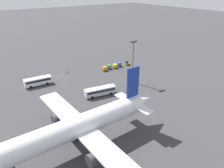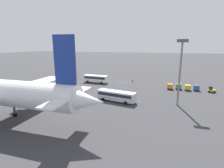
# 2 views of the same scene
# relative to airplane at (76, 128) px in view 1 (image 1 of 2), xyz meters

# --- Properties ---
(ground_plane) EXTENTS (600.00, 600.00, 0.00)m
(ground_plane) POSITION_rel_airplane_xyz_m (-15.45, -47.39, -6.74)
(ground_plane) COLOR #38383A
(airplane) EXTENTS (49.26, 42.12, 17.92)m
(airplane) POSITION_rel_airplane_xyz_m (0.00, 0.00, 0.00)
(airplane) COLOR silver
(airplane) RESTS_ON ground
(shuttle_bus_near) EXTENTS (10.76, 3.66, 3.26)m
(shuttle_bus_near) POSITION_rel_airplane_xyz_m (-4.88, -43.24, -4.79)
(shuttle_bus_near) COLOR white
(shuttle_bus_near) RESTS_ON ground
(shuttle_bus_far) EXTENTS (11.93, 4.87, 3.06)m
(shuttle_bus_far) POSITION_rel_airplane_xyz_m (-20.50, -21.33, -4.90)
(shuttle_bus_far) COLOR silver
(shuttle_bus_far) RESTS_ON ground
(baggage_tug) EXTENTS (2.42, 1.65, 2.10)m
(baggage_tug) POSITION_rel_airplane_xyz_m (-49.37, -40.82, -5.80)
(baggage_tug) COLOR gold
(baggage_tug) RESTS_ON ground
(worker_person) EXTENTS (0.38, 0.38, 1.74)m
(worker_person) POSITION_rel_airplane_xyz_m (-20.13, -48.84, -5.87)
(worker_person) COLOR #1E1E2D
(worker_person) RESTS_ON ground
(cargo_cart_blue) EXTENTS (2.06, 1.76, 2.06)m
(cargo_cart_blue) POSITION_rel_airplane_xyz_m (-44.77, -41.64, -5.55)
(cargo_cart_blue) COLOR #38383D
(cargo_cart_blue) RESTS_ON ground
(cargo_cart_yellow) EXTENTS (2.06, 1.76, 2.06)m
(cargo_cart_yellow) POSITION_rel_airplane_xyz_m (-41.74, -40.98, -5.55)
(cargo_cart_yellow) COLOR #38383D
(cargo_cart_yellow) RESTS_ON ground
(cargo_cart_green) EXTENTS (2.06, 1.76, 2.06)m
(cargo_cart_green) POSITION_rel_airplane_xyz_m (-38.71, -41.73, -5.55)
(cargo_cart_green) COLOR #38383D
(cargo_cart_green) RESTS_ON ground
(cargo_cart_orange) EXTENTS (2.06, 1.76, 2.06)m
(cargo_cart_orange) POSITION_rel_airplane_xyz_m (-35.68, -40.87, -5.55)
(cargo_cart_orange) COLOR #38383D
(cargo_cart_orange) RESTS_ON ground
(light_pole) EXTENTS (2.80, 0.70, 17.65)m
(light_pole) POSITION_rel_airplane_xyz_m (-37.48, -23.24, 4.07)
(light_pole) COLOR slate
(light_pole) RESTS_ON ground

